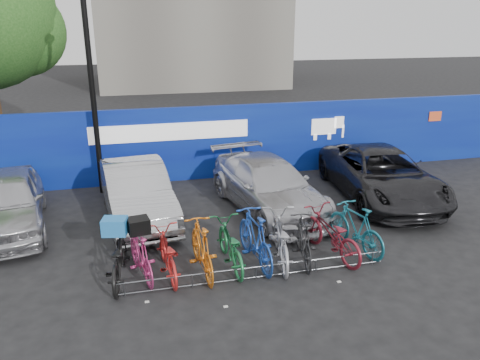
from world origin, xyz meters
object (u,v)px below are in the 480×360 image
object	(u,v)px
lamppost	(92,84)
car_1	(136,192)
bike_7	(304,240)
bike_6	(281,239)
car_2	(268,185)
car_3	(381,174)
bike_0	(118,257)
bike_8	(331,234)
bike_1	(141,255)
bike_5	(255,238)
bike_9	(356,228)
bike_rack	(256,272)
car_0	(6,202)
bike_4	(230,245)
bike_3	(202,248)
bike_2	(167,254)

from	to	relation	value
lamppost	car_1	size ratio (longest dim) A/B	1.38
bike_7	bike_6	bearing A→B (deg)	-2.84
car_2	car_3	size ratio (longest dim) A/B	0.92
bike_0	bike_7	distance (m)	3.89
car_3	bike_6	distance (m)	5.03
bike_0	bike_8	world-z (taller)	bike_8
bike_1	bike_5	bearing A→B (deg)	166.86
bike_9	bike_rack	bearing A→B (deg)	1.57
car_0	bike_9	world-z (taller)	car_0
bike_4	car_1	bearing A→B (deg)	-62.21
car_1	bike_3	xyz separation A→B (m)	(1.20, -3.23, -0.17)
bike_6	bike_0	bearing A→B (deg)	10.31
car_2	bike_3	xyz separation A→B (m)	(-2.34, -2.99, -0.13)
car_1	bike_9	xyz separation A→B (m)	(4.74, -3.06, -0.17)
lamppost	car_2	size ratio (longest dim) A/B	1.28
bike_rack	bike_1	xyz separation A→B (m)	(-2.24, 0.66, 0.33)
car_0	bike_1	distance (m)	4.42
bike_7	bike_4	bearing A→B (deg)	4.31
car_0	car_3	world-z (taller)	car_0
car_3	bike_7	world-z (taller)	car_3
lamppost	bike_6	xyz separation A→B (m)	(3.91, -5.40, -2.74)
bike_4	bike_7	bearing A→B (deg)	171.40
bike_rack	bike_3	size ratio (longest dim) A/B	2.98
bike_1	car_2	bearing A→B (deg)	-154.13
bike_8	lamppost	bearing A→B (deg)	-60.71
bike_1	bike_2	distance (m)	0.52
bike_1	bike_6	xyz separation A→B (m)	(2.95, -0.05, 0.04)
bike_3	bike_7	bearing A→B (deg)	175.48
car_2	bike_6	bearing A→B (deg)	-111.69
lamppost	bike_7	bearing A→B (deg)	-51.41
bike_4	bike_7	world-z (taller)	bike_7
car_0	car_3	bearing A→B (deg)	-9.73
bike_8	bike_5	bearing A→B (deg)	-15.97
bike_4	bike_9	world-z (taller)	bike_9
bike_5	bike_8	xyz separation A→B (m)	(1.71, -0.06, -0.07)
bike_5	bike_8	world-z (taller)	bike_5
lamppost	bike_2	xyz separation A→B (m)	(1.48, -5.39, -2.80)
bike_8	bike_0	bearing A→B (deg)	-14.53
car_3	bike_9	bearing A→B (deg)	-122.16
bike_7	bike_1	bearing A→B (deg)	7.54
bike_2	bike_4	xyz separation A→B (m)	(1.32, 0.05, 0.02)
bike_rack	bike_6	xyz separation A→B (m)	(0.71, 0.60, 0.37)
bike_4	bike_7	distance (m)	1.60
car_2	bike_8	xyz separation A→B (m)	(0.54, -2.94, -0.17)
bike_4	bike_9	bearing A→B (deg)	178.22
bike_5	bike_9	bearing A→B (deg)	175.91
bike_5	bike_2	bearing A→B (deg)	-4.24
bike_8	bike_9	world-z (taller)	bike_9
bike_rack	car_2	distance (m)	3.80
car_0	bike_3	world-z (taller)	car_0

